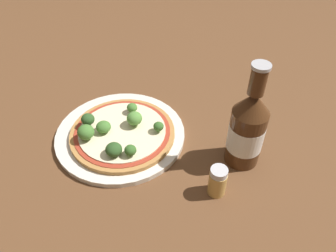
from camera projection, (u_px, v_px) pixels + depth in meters
name	position (u px, v px, depth m)	size (l,w,h in m)	color
ground_plane	(121.00, 136.00, 0.73)	(3.00, 3.00, 0.00)	brown
plate	(120.00, 136.00, 0.73)	(0.29, 0.29, 0.01)	silver
pizza	(122.00, 133.00, 0.71)	(0.23, 0.23, 0.01)	#B77F42
broccoli_floret_0	(132.00, 108.00, 0.75)	(0.02, 0.02, 0.02)	#6B8E51
broccoli_floret_1	(159.00, 126.00, 0.70)	(0.02, 0.02, 0.02)	#6B8E51
broccoli_floret_2	(130.00, 150.00, 0.65)	(0.02, 0.02, 0.02)	#6B8E51
broccoli_floret_3	(103.00, 127.00, 0.70)	(0.03, 0.03, 0.03)	#6B8E51
broccoli_floret_4	(114.00, 149.00, 0.65)	(0.03, 0.03, 0.03)	#6B8E51
broccoli_floret_5	(134.00, 118.00, 0.71)	(0.03, 0.03, 0.03)	#6B8E51
broccoli_floret_6	(88.00, 119.00, 0.71)	(0.03, 0.03, 0.03)	#6B8E51
broccoli_floret_7	(86.00, 132.00, 0.68)	(0.04, 0.04, 0.03)	#6B8E51
beer_bottle	(247.00, 129.00, 0.63)	(0.07, 0.07, 0.23)	#472814
pepper_shaker	(218.00, 181.00, 0.60)	(0.03, 0.03, 0.06)	tan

